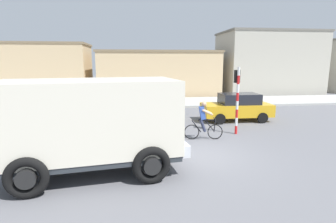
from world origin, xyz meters
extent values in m
plane|color=slate|center=(0.00, 0.00, 0.00)|extent=(120.00, 120.00, 0.00)
cube|color=#ADADA8|center=(0.00, 12.66, 0.08)|extent=(80.00, 5.00, 0.16)
cube|color=silver|center=(-3.65, -1.23, 1.80)|extent=(5.51, 3.23, 2.20)
cube|color=#2D3338|center=(-3.65, -1.23, 0.62)|extent=(5.40, 3.16, 0.16)
cube|color=silver|center=(-0.98, -0.84, 0.80)|extent=(0.58, 2.38, 0.36)
cube|color=black|center=(-1.13, -0.86, 2.30)|extent=(0.43, 2.12, 0.70)
torus|color=black|center=(-2.24, 0.27, 0.55)|extent=(1.12, 0.40, 1.10)
cylinder|color=black|center=(-2.24, 0.27, 0.55)|extent=(0.53, 0.37, 0.50)
torus|color=black|center=(-1.87, -2.27, 0.55)|extent=(1.12, 0.40, 1.10)
cylinder|color=black|center=(-1.87, -2.27, 0.55)|extent=(0.53, 0.37, 0.50)
torus|color=black|center=(-5.43, -0.20, 0.55)|extent=(1.12, 0.40, 1.10)
cylinder|color=black|center=(-5.43, -0.20, 0.55)|extent=(0.53, 0.37, 0.50)
torus|color=black|center=(-5.06, -2.73, 0.55)|extent=(1.12, 0.40, 1.10)
cylinder|color=black|center=(-5.06, -2.73, 0.55)|extent=(0.53, 0.37, 0.50)
torus|color=black|center=(1.24, 1.88, 0.34)|extent=(0.68, 0.11, 0.68)
torus|color=black|center=(0.19, 1.98, 0.34)|extent=(0.68, 0.11, 0.68)
cylinder|color=black|center=(0.89, 1.91, 0.91)|extent=(0.60, 0.10, 0.09)
cylinder|color=black|center=(0.95, 1.90, 0.66)|extent=(0.51, 0.09, 0.57)
cylinder|color=black|center=(0.40, 1.96, 0.61)|extent=(0.44, 0.09, 0.57)
cylinder|color=black|center=(1.21, 1.88, 0.64)|extent=(0.10, 0.05, 0.59)
cylinder|color=black|center=(1.19, 1.88, 0.95)|extent=(0.08, 0.50, 0.03)
cube|color=black|center=(0.60, 1.94, 0.88)|extent=(0.25, 0.14, 0.06)
cube|color=#3351A8|center=(0.65, 1.93, 1.21)|extent=(0.32, 0.35, 0.59)
sphere|color=tan|center=(0.72, 1.93, 1.61)|extent=(0.22, 0.22, 0.22)
cylinder|color=#2D334C|center=(0.69, 2.03, 0.65)|extent=(0.31, 0.15, 0.57)
cylinder|color=tan|center=(0.86, 2.07, 1.26)|extent=(0.50, 0.14, 0.29)
cylinder|color=#2D334C|center=(0.67, 1.83, 0.65)|extent=(0.31, 0.15, 0.57)
cylinder|color=tan|center=(0.83, 1.76, 1.26)|extent=(0.50, 0.14, 0.29)
cylinder|color=red|center=(2.52, 2.65, 0.20)|extent=(0.12, 0.12, 0.40)
cylinder|color=white|center=(2.52, 2.65, 0.60)|extent=(0.12, 0.12, 0.40)
cylinder|color=red|center=(2.52, 2.65, 1.00)|extent=(0.12, 0.12, 0.40)
cylinder|color=white|center=(2.52, 2.65, 1.40)|extent=(0.12, 0.12, 0.40)
cylinder|color=red|center=(2.52, 2.65, 1.80)|extent=(0.12, 0.12, 0.40)
cylinder|color=white|center=(2.52, 2.65, 2.20)|extent=(0.12, 0.12, 0.40)
cylinder|color=red|center=(2.52, 2.65, 2.60)|extent=(0.12, 0.12, 0.40)
cylinder|color=white|center=(2.52, 2.65, 3.00)|extent=(0.12, 0.12, 0.40)
cube|color=black|center=(2.52, 2.83, 2.75)|extent=(0.24, 0.20, 0.60)
sphere|color=red|center=(2.52, 2.95, 2.75)|extent=(0.14, 0.14, 0.14)
cube|color=#B7B7BC|center=(-6.86, 8.05, 0.65)|extent=(4.18, 2.18, 0.70)
cube|color=black|center=(-7.01, 8.03, 1.30)|extent=(2.36, 1.70, 0.60)
cylinder|color=black|center=(-5.73, 9.04, 0.30)|extent=(0.62, 0.25, 0.60)
cylinder|color=black|center=(-5.52, 7.36, 0.30)|extent=(0.62, 0.25, 0.60)
cylinder|color=black|center=(-8.19, 8.74, 0.30)|extent=(0.62, 0.25, 0.60)
cylinder|color=black|center=(-7.98, 7.05, 0.30)|extent=(0.62, 0.25, 0.60)
cube|color=gold|center=(3.62, 5.55, 0.65)|extent=(4.01, 1.72, 0.70)
cube|color=black|center=(3.77, 5.55, 1.30)|extent=(2.21, 1.45, 0.60)
cylinder|color=black|center=(2.38, 4.71, 0.30)|extent=(0.60, 0.18, 0.60)
cylinder|color=black|center=(2.39, 6.41, 0.30)|extent=(0.60, 0.18, 0.60)
cylinder|color=black|center=(4.86, 4.70, 0.30)|extent=(0.60, 0.18, 0.60)
cylinder|color=black|center=(4.87, 6.40, 0.30)|extent=(0.60, 0.18, 0.60)
cube|color=gold|center=(-3.26, 6.55, 0.65)|extent=(4.07, 1.88, 0.70)
cube|color=black|center=(-3.11, 6.54, 1.30)|extent=(2.26, 1.54, 0.60)
cylinder|color=black|center=(-4.54, 5.76, 0.30)|extent=(0.61, 0.21, 0.60)
cylinder|color=black|center=(-4.46, 7.45, 0.30)|extent=(0.61, 0.21, 0.60)
cylinder|color=black|center=(-2.06, 5.64, 0.30)|extent=(0.61, 0.21, 0.60)
cylinder|color=black|center=(-1.98, 7.34, 0.30)|extent=(0.61, 0.21, 0.60)
cylinder|color=#2D334C|center=(-2.35, 6.75, 0.42)|extent=(0.22, 0.22, 0.85)
cube|color=gold|center=(-2.35, 6.75, 1.13)|extent=(0.34, 0.22, 0.56)
sphere|color=tan|center=(-2.35, 6.75, 1.52)|extent=(0.20, 0.20, 0.20)
cube|color=#D1B284|center=(-11.65, 18.57, 2.49)|extent=(9.68, 5.27, 4.98)
cube|color=#7D6B4F|center=(-11.65, 18.57, 5.08)|extent=(9.87, 5.37, 0.20)
cube|color=#D1B284|center=(0.20, 19.43, 2.15)|extent=(11.82, 7.54, 4.31)
cube|color=#7D6B4F|center=(0.20, 19.43, 4.41)|extent=(12.06, 7.70, 0.20)
cube|color=#B2AD9E|center=(12.32, 19.13, 3.20)|extent=(10.10, 6.34, 6.40)
cube|color=slate|center=(12.32, 19.13, 6.50)|extent=(10.30, 6.47, 0.20)
camera|label=1|loc=(-2.31, -9.52, 3.44)|focal=28.96mm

